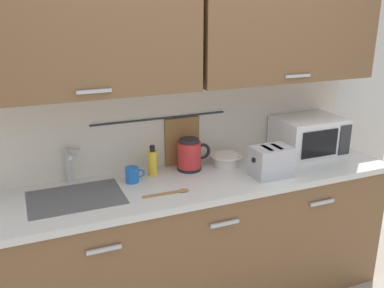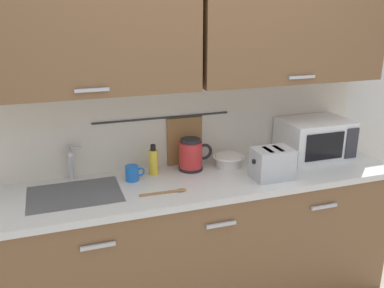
% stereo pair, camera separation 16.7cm
% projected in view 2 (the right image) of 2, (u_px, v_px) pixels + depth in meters
% --- Properties ---
extents(counter_unit, '(2.53, 0.64, 0.90)m').
position_uv_depth(counter_unit, '(200.00, 241.00, 2.76)').
color(counter_unit, brown).
rests_on(counter_unit, ground).
extents(back_wall_assembly, '(3.70, 0.41, 2.50)m').
position_uv_depth(back_wall_assembly, '(190.00, 72.00, 2.63)').
color(back_wall_assembly, silver).
rests_on(back_wall_assembly, ground).
extents(sink_faucet, '(0.09, 0.17, 0.22)m').
position_uv_depth(sink_faucet, '(70.00, 158.00, 2.54)').
color(sink_faucet, '#B2B5BA').
rests_on(sink_faucet, counter_unit).
extents(microwave, '(0.46, 0.35, 0.27)m').
position_uv_depth(microwave, '(314.00, 139.00, 2.95)').
color(microwave, white).
rests_on(microwave, counter_unit).
extents(electric_kettle, '(0.23, 0.16, 0.21)m').
position_uv_depth(electric_kettle, '(191.00, 155.00, 2.73)').
color(electric_kettle, black).
rests_on(electric_kettle, counter_unit).
extents(dish_soap_bottle, '(0.06, 0.06, 0.20)m').
position_uv_depth(dish_soap_bottle, '(153.00, 161.00, 2.66)').
color(dish_soap_bottle, yellow).
rests_on(dish_soap_bottle, counter_unit).
extents(mug_near_sink, '(0.12, 0.08, 0.09)m').
position_uv_depth(mug_near_sink, '(132.00, 173.00, 2.58)').
color(mug_near_sink, blue).
rests_on(mug_near_sink, counter_unit).
extents(mixing_bowl, '(0.21, 0.21, 0.08)m').
position_uv_depth(mixing_bowl, '(229.00, 160.00, 2.80)').
color(mixing_bowl, silver).
rests_on(mixing_bowl, counter_unit).
extents(toaster, '(0.26, 0.17, 0.19)m').
position_uv_depth(toaster, '(272.00, 163.00, 2.60)').
color(toaster, '#B7BABF').
rests_on(toaster, counter_unit).
extents(wooden_spoon, '(0.28, 0.04, 0.01)m').
position_uv_depth(wooden_spoon, '(169.00, 192.00, 2.42)').
color(wooden_spoon, '#9E7042').
rests_on(wooden_spoon, counter_unit).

